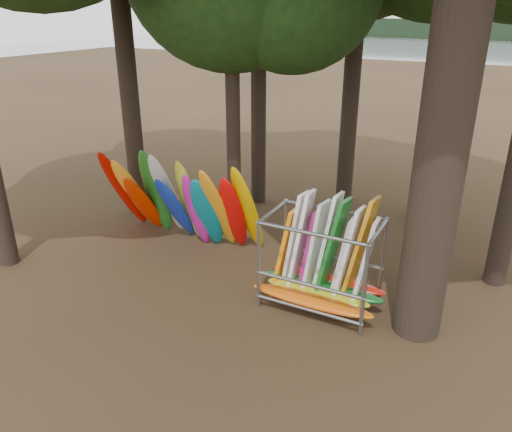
% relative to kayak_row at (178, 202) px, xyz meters
% --- Properties ---
extents(ground, '(120.00, 120.00, 0.00)m').
position_rel_kayak_row_xyz_m(ground, '(3.04, -1.56, -1.31)').
color(ground, '#47331E').
rests_on(ground, ground).
extents(lake, '(160.00, 160.00, 0.00)m').
position_rel_kayak_row_xyz_m(lake, '(3.04, 58.44, -1.31)').
color(lake, gray).
rests_on(lake, ground).
extents(far_shore, '(160.00, 4.00, 4.00)m').
position_rel_kayak_row_xyz_m(far_shore, '(3.04, 108.44, 0.69)').
color(far_shore, black).
rests_on(far_shore, ground).
extents(kayak_row, '(5.12, 2.00, 3.03)m').
position_rel_kayak_row_xyz_m(kayak_row, '(0.00, 0.00, 0.00)').
color(kayak_row, '#B20800').
rests_on(kayak_row, ground).
extents(storage_rack, '(3.08, 1.62, 2.86)m').
position_rel_kayak_row_xyz_m(storage_rack, '(5.04, -1.31, -0.24)').
color(storage_rack, gray).
rests_on(storage_rack, ground).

